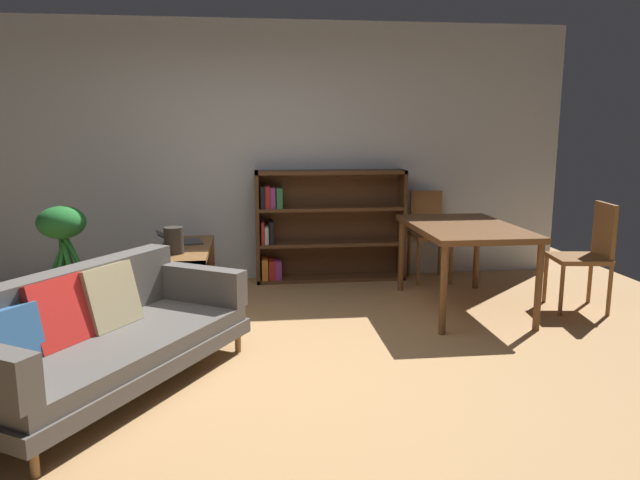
% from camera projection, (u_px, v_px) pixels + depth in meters
% --- Properties ---
extents(ground_plane, '(8.16, 8.16, 0.00)m').
position_uv_depth(ground_plane, '(257.00, 378.00, 3.84)').
color(ground_plane, tan).
extents(back_wall_panel, '(6.80, 0.10, 2.70)m').
position_uv_depth(back_wall_panel, '(251.00, 153.00, 6.22)').
color(back_wall_panel, silver).
rests_on(back_wall_panel, ground_plane).
extents(fabric_couch, '(1.72, 2.06, 0.74)m').
position_uv_depth(fabric_couch, '(96.00, 333.00, 3.63)').
color(fabric_couch, olive).
rests_on(fabric_couch, ground_plane).
extents(media_console, '(0.45, 1.17, 0.55)m').
position_uv_depth(media_console, '(186.00, 277.00, 5.37)').
color(media_console, brown).
rests_on(media_console, ground_plane).
extents(open_laptop, '(0.46, 0.38, 0.11)m').
position_uv_depth(open_laptop, '(181.00, 240.00, 5.50)').
color(open_laptop, '#333338').
rests_on(open_laptop, media_console).
extents(desk_speaker, '(0.16, 0.16, 0.23)m').
position_uv_depth(desk_speaker, '(174.00, 240.00, 5.02)').
color(desk_speaker, '#2D2823').
rests_on(desk_speaker, media_console).
extents(potted_floor_plant, '(0.41, 0.41, 0.94)m').
position_uv_depth(potted_floor_plant, '(63.00, 245.00, 5.18)').
color(potted_floor_plant, '#9E9389').
rests_on(potted_floor_plant, ground_plane).
extents(dining_table, '(0.88, 1.41, 0.76)m').
position_uv_depth(dining_table, '(464.00, 233.00, 5.21)').
color(dining_table, brown).
rests_on(dining_table, ground_plane).
extents(dining_chair_near, '(0.39, 0.44, 0.94)m').
position_uv_depth(dining_chair_near, '(428.00, 230.00, 6.31)').
color(dining_chair_near, brown).
rests_on(dining_chair_near, ground_plane).
extents(dining_chair_far, '(0.50, 0.49, 0.96)m').
position_uv_depth(dining_chair_far, '(588.00, 251.00, 5.22)').
color(dining_chair_far, brown).
rests_on(dining_chair_far, ground_plane).
extents(bookshelf, '(1.58, 0.30, 1.17)m').
position_uv_depth(bookshelf, '(322.00, 226.00, 6.29)').
color(bookshelf, '#56351E').
rests_on(bookshelf, ground_plane).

